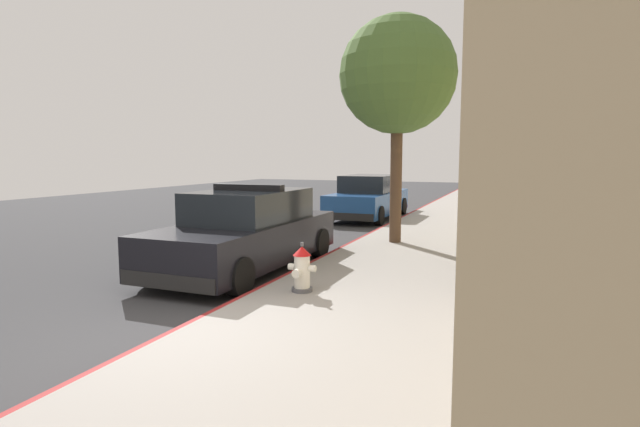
# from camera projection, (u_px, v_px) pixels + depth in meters

# --- Properties ---
(ground_plane) EXTENTS (33.37, 60.00, 0.20)m
(ground_plane) POSITION_uv_depth(u_px,v_px,m) (268.00, 226.00, 16.92)
(ground_plane) COLOR #353538
(sidewalk_pavement) EXTENTS (3.68, 60.00, 0.16)m
(sidewalk_pavement) POSITION_uv_depth(u_px,v_px,m) (450.00, 230.00, 14.66)
(sidewalk_pavement) COLOR gray
(sidewalk_pavement) RESTS_ON ground
(curb_painted_edge) EXTENTS (0.08, 60.00, 0.16)m
(curb_painted_edge) POSITION_uv_depth(u_px,v_px,m) (387.00, 227.00, 15.36)
(curb_painted_edge) COLOR maroon
(curb_painted_edge) RESTS_ON ground
(police_cruiser) EXTENTS (1.94, 4.84, 1.68)m
(police_cruiser) POSITION_uv_depth(u_px,v_px,m) (247.00, 232.00, 9.82)
(police_cruiser) COLOR black
(police_cruiser) RESTS_ON ground
(parked_car_silver_ahead) EXTENTS (1.94, 4.84, 1.56)m
(parked_car_silver_ahead) POSITION_uv_depth(u_px,v_px,m) (369.00, 198.00, 18.11)
(parked_car_silver_ahead) COLOR navy
(parked_car_silver_ahead) RESTS_ON ground
(fire_hydrant) EXTENTS (0.44, 0.40, 0.76)m
(fire_hydrant) POSITION_uv_depth(u_px,v_px,m) (302.00, 269.00, 7.64)
(fire_hydrant) COLOR #4C4C51
(fire_hydrant) RESTS_ON sidewalk_pavement
(street_tree) EXTENTS (2.75, 2.75, 5.33)m
(street_tree) POSITION_uv_depth(u_px,v_px,m) (398.00, 76.00, 11.71)
(street_tree) COLOR brown
(street_tree) RESTS_ON sidewalk_pavement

